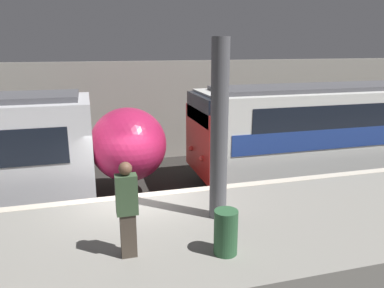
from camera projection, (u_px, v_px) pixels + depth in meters
name	position (u px, v px, depth m)	size (l,w,h in m)	color
ground_plane	(138.00, 233.00, 10.00)	(120.00, 120.00, 0.00)	#282623
platform	(151.00, 258.00, 7.82)	(40.00, 4.37, 1.15)	gray
station_rear_barrier	(115.00, 113.00, 15.70)	(50.00, 0.15, 4.23)	#9E998E
support_pillar_near	(219.00, 132.00, 7.94)	(0.38, 0.38, 3.91)	#56565B
person_walking	(127.00, 207.00, 6.62)	(0.38, 0.24, 1.80)	#473D33
trash_bin	(226.00, 232.00, 6.84)	(0.44, 0.44, 0.85)	#2D5B38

